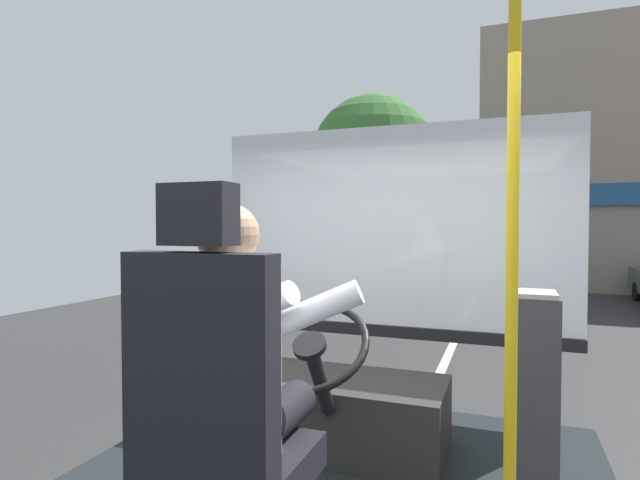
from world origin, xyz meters
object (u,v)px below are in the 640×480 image
Objects in this scene: driver_seat at (219,434)px; fare_box at (533,400)px; bus_driver at (235,355)px; steering_console at (344,411)px; handrail_pole at (512,275)px.

fare_box is (0.95, 1.05, -0.12)m from driver_seat.
bus_driver reaches higher than fare_box.
steering_console is 1.01m from fare_box.
handrail_pole reaches higher than bus_driver.
bus_driver is at bearing -90.00° from steering_console.
driver_seat reaches higher than steering_console.
driver_seat is 1.70× the size of bus_driver.
fare_box is at bearing -13.00° from steering_console.
steering_console is at bearing 90.00° from driver_seat.
fare_box is at bearing 47.86° from driver_seat.
handrail_pole is at bearing -101.64° from fare_box.
fare_box is (0.10, 0.48, -0.60)m from handrail_pole.
steering_console is (0.00, 1.17, -0.60)m from bus_driver.
driver_seat is 1.25× the size of steering_console.
steering_console is 1.14× the size of fare_box.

